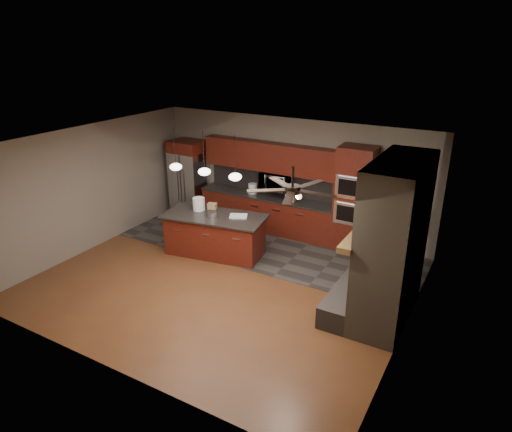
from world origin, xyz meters
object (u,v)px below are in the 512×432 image
Objects in this scene: paint_tray at (238,216)px; cardboard_box at (212,206)px; refrigerator at (189,178)px; counter_bucket at (253,188)px; white_bucket at (199,204)px; oven_tower at (354,199)px; microwave at (276,181)px; paint_can at (212,214)px; kitchen_island at (215,234)px; counter_box at (291,197)px.

cardboard_box is (-0.78, 0.14, 0.04)m from paint_tray.
refrigerator is 8.36× the size of counter_bucket.
cardboard_box is at bearing 45.56° from white_bucket.
oven_tower is 3.25× the size of microwave.
oven_tower reaches higher than white_bucket.
white_bucket is 1.00m from paint_tray.
refrigerator is 2.18m from cardboard_box.
oven_tower is at bearing 0.94° from refrigerator.
cardboard_box is at bearing 124.88° from paint_can.
paint_tray is 1.87× the size of cardboard_box.
oven_tower reaches higher than kitchen_island.
counter_bucket is at bearing 75.39° from white_bucket.
counter_box is (1.53, 1.62, -0.06)m from white_bucket.
paint_tray is at bearing 4.51° from white_bucket.
refrigerator is 10.22× the size of cardboard_box.
refrigerator is at bearing 137.98° from paint_can.
kitchen_island is at bearing 104.21° from paint_can.
microwave reaches higher than paint_can.
cardboard_box is at bearing -98.74° from counter_bucket.
oven_tower is 11.17× the size of counter_box.
refrigerator is 7.09× the size of white_bucket.
refrigerator is at bearing -179.19° from counter_box.
paint_tray is at bearing -92.53° from microwave.
paint_tray is at bearing -27.36° from cardboard_box.
microwave is at bearing 61.66° from paint_tray.
oven_tower is at bearing 9.72° from cardboard_box.
counter_box is at bearing 0.59° from refrigerator.
counter_box reaches higher than paint_tray.
refrigerator is at bearing 123.77° from cardboard_box.
paint_can is at bearing -85.26° from kitchen_island.
refrigerator is 9.56× the size of counter_box.
kitchen_island is (-2.55, -1.76, -0.73)m from oven_tower.
cardboard_box is (-2.83, -1.44, -0.21)m from oven_tower.
counter_bucket reaches higher than paint_tray.
counter_bucket is at bearing -175.45° from microwave.
counter_box is (1.04, 1.72, 0.54)m from kitchen_island.
oven_tower is 2.60m from paint_tray.
oven_tower is 1.00× the size of kitchen_island.
counter_box reaches higher than kitchen_island.
white_bucket is at bearing -121.76° from microwave.
paint_can is at bearing -22.75° from white_bucket.
counter_bucket is (1.92, 0.08, 0.00)m from refrigerator.
oven_tower is 3.46m from white_bucket.
microwave is at bearing 58.24° from white_bucket.
white_bucket is 1.72m from counter_bucket.
kitchen_island is 11.95× the size of cardboard_box.
white_bucket is 1.44× the size of cardboard_box.
refrigerator is at bearing 122.87° from paint_tray.
kitchen_island is at bearing -67.03° from cardboard_box.
microwave is 0.56m from counter_box.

